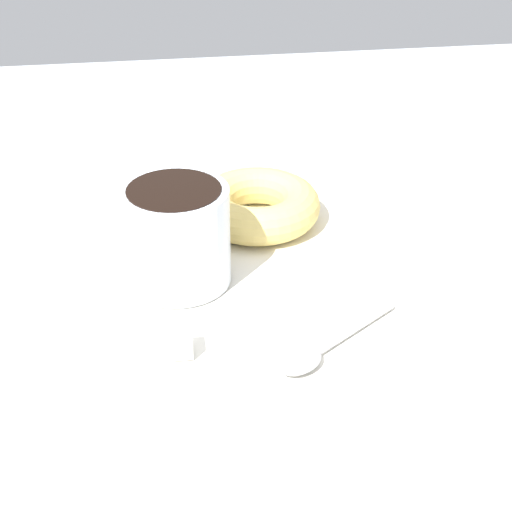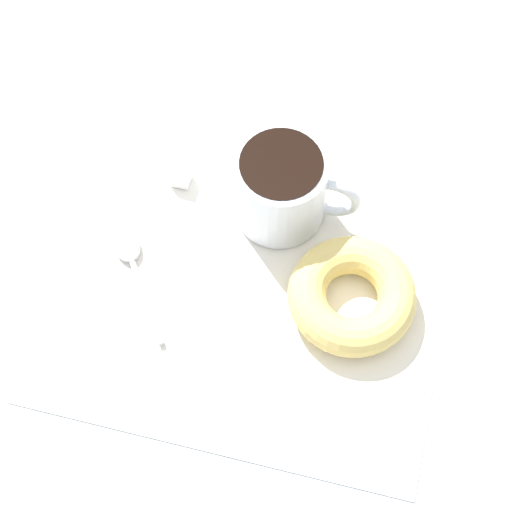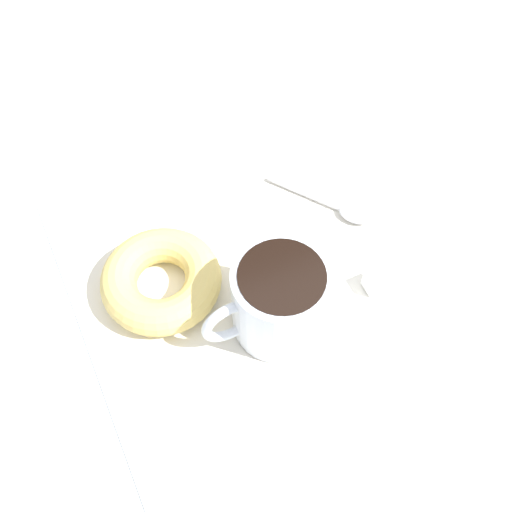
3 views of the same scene
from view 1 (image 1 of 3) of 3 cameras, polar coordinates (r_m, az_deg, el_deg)
ground_plane at (r=69.79cm, az=0.69°, el=-3.14°), size 120.00×120.00×2.00cm
napkin at (r=70.75cm, az=-0.00°, el=-1.49°), size 36.56×36.56×0.30cm
coffee_cup at (r=68.62cm, az=-5.36°, el=1.56°), size 11.86×8.66×8.27cm
donut at (r=77.89cm, az=0.07°, el=3.41°), size 11.53×11.53×3.47cm
spoon at (r=61.81cm, az=3.96°, el=-6.44°), size 8.39×10.69×0.90cm
sugar_cube at (r=61.96cm, az=-5.09°, el=-5.85°), size 1.75×1.75×1.75cm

